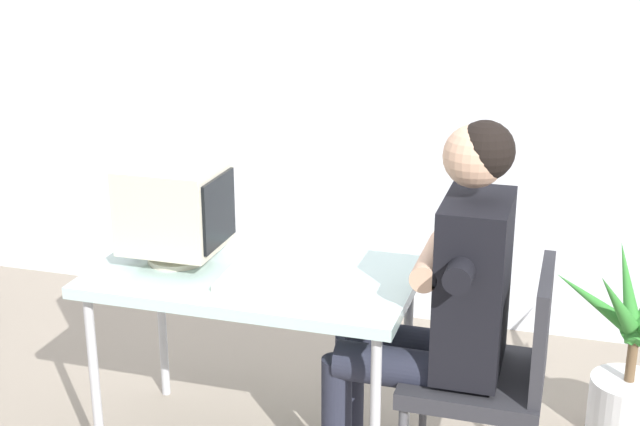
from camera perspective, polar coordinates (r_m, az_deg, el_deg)
name	(u,v)px	position (r m, az deg, el deg)	size (l,w,h in m)	color
wall_back	(414,23)	(4.31, 6.09, 12.06)	(8.00, 0.10, 3.00)	silver
desk	(254,286)	(3.27, -4.28, -4.71)	(1.18, 0.67, 0.74)	#B7B7BC
crt_monitor	(175,208)	(3.31, -9.29, 0.31)	(0.36, 0.32, 0.37)	beige
keyboard	(254,269)	(3.24, -4.25, -3.60)	(0.20, 0.42, 0.03)	beige
office_chair	(494,367)	(3.15, 11.14, -9.72)	(0.47, 0.47, 0.87)	#4C4C51
person_seated	(441,296)	(3.06, 7.79, -5.33)	(0.74, 0.58, 1.36)	black
potted_plant	(631,363)	(3.74, 19.40, -9.07)	(0.62, 0.57, 0.77)	silver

